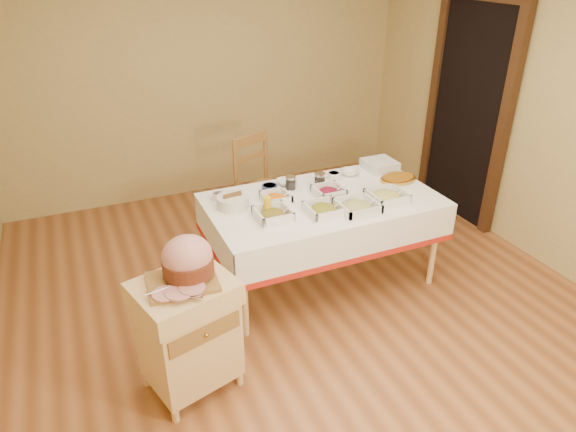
{
  "coord_description": "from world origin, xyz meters",
  "views": [
    {
      "loc": [
        -1.42,
        -2.94,
        2.52
      ],
      "look_at": [
        -0.04,
        0.2,
        0.73
      ],
      "focal_mm": 32.0,
      "sensor_mm": 36.0,
      "label": 1
    }
  ],
  "objects_px": {
    "dining_chair": "(262,188)",
    "brass_platter": "(398,179)",
    "plate_stack": "(380,165)",
    "butcher_cart": "(188,330)",
    "preserve_jar_left": "(291,183)",
    "mustard_bottle": "(267,205)",
    "bread_basket": "(233,202)",
    "dining_table": "(322,217)",
    "ham_on_board": "(187,262)",
    "preserve_jar_right": "(320,181)"
  },
  "relations": [
    {
      "from": "ham_on_board",
      "to": "preserve_jar_right",
      "type": "relative_size",
      "value": 3.53
    },
    {
      "from": "dining_chair",
      "to": "butcher_cart",
      "type": "bearing_deg",
      "value": -124.32
    },
    {
      "from": "dining_chair",
      "to": "ham_on_board",
      "type": "relative_size",
      "value": 2.37
    },
    {
      "from": "dining_chair",
      "to": "brass_platter",
      "type": "bearing_deg",
      "value": -42.1
    },
    {
      "from": "dining_table",
      "to": "ham_on_board",
      "type": "distance_m",
      "value": 1.47
    },
    {
      "from": "dining_chair",
      "to": "bread_basket",
      "type": "distance_m",
      "value": 0.96
    },
    {
      "from": "butcher_cart",
      "to": "bread_basket",
      "type": "height_order",
      "value": "bread_basket"
    },
    {
      "from": "preserve_jar_left",
      "to": "preserve_jar_right",
      "type": "height_order",
      "value": "preserve_jar_right"
    },
    {
      "from": "dining_table",
      "to": "preserve_jar_left",
      "type": "relative_size",
      "value": 16.41
    },
    {
      "from": "mustard_bottle",
      "to": "dining_chair",
      "type": "bearing_deg",
      "value": 71.48
    },
    {
      "from": "dining_chair",
      "to": "bread_basket",
      "type": "xyz_separation_m",
      "value": [
        -0.52,
        -0.75,
        0.29
      ]
    },
    {
      "from": "dining_table",
      "to": "bread_basket",
      "type": "distance_m",
      "value": 0.74
    },
    {
      "from": "dining_chair",
      "to": "brass_platter",
      "type": "height_order",
      "value": "dining_chair"
    },
    {
      "from": "preserve_jar_left",
      "to": "preserve_jar_right",
      "type": "relative_size",
      "value": 0.93
    },
    {
      "from": "preserve_jar_left",
      "to": "dining_table",
      "type": "bearing_deg",
      "value": -60.3
    },
    {
      "from": "preserve_jar_left",
      "to": "mustard_bottle",
      "type": "xyz_separation_m",
      "value": [
        -0.34,
        -0.35,
        0.03
      ]
    },
    {
      "from": "plate_stack",
      "to": "dining_table",
      "type": "bearing_deg",
      "value": -155.01
    },
    {
      "from": "butcher_cart",
      "to": "dining_chair",
      "type": "distance_m",
      "value": 1.99
    },
    {
      "from": "dining_table",
      "to": "bread_basket",
      "type": "height_order",
      "value": "bread_basket"
    },
    {
      "from": "bread_basket",
      "to": "brass_platter",
      "type": "bearing_deg",
      "value": -3.25
    },
    {
      "from": "mustard_bottle",
      "to": "ham_on_board",
      "type": "bearing_deg",
      "value": -139.63
    },
    {
      "from": "ham_on_board",
      "to": "bread_basket",
      "type": "height_order",
      "value": "ham_on_board"
    },
    {
      "from": "butcher_cart",
      "to": "preserve_jar_left",
      "type": "bearing_deg",
      "value": 41.9
    },
    {
      "from": "dining_table",
      "to": "mustard_bottle",
      "type": "xyz_separation_m",
      "value": [
        -0.5,
        -0.07,
        0.24
      ]
    },
    {
      "from": "preserve_jar_right",
      "to": "plate_stack",
      "type": "distance_m",
      "value": 0.68
    },
    {
      "from": "preserve_jar_left",
      "to": "bread_basket",
      "type": "distance_m",
      "value": 0.55
    },
    {
      "from": "dining_chair",
      "to": "plate_stack",
      "type": "distance_m",
      "value": 1.11
    },
    {
      "from": "ham_on_board",
      "to": "brass_platter",
      "type": "bearing_deg",
      "value": 21.13
    },
    {
      "from": "dining_table",
      "to": "plate_stack",
      "type": "bearing_deg",
      "value": 24.99
    },
    {
      "from": "dining_chair",
      "to": "preserve_jar_right",
      "type": "height_order",
      "value": "dining_chair"
    },
    {
      "from": "preserve_jar_left",
      "to": "mustard_bottle",
      "type": "bearing_deg",
      "value": -134.53
    },
    {
      "from": "dining_chair",
      "to": "brass_platter",
      "type": "xyz_separation_m",
      "value": [
        0.92,
        -0.83,
        0.26
      ]
    },
    {
      "from": "ham_on_board",
      "to": "plate_stack",
      "type": "relative_size",
      "value": 1.59
    },
    {
      "from": "preserve_jar_left",
      "to": "plate_stack",
      "type": "bearing_deg",
      "value": 4.65
    },
    {
      "from": "ham_on_board",
      "to": "brass_platter",
      "type": "height_order",
      "value": "ham_on_board"
    },
    {
      "from": "mustard_bottle",
      "to": "brass_platter",
      "type": "relative_size",
      "value": 0.54
    },
    {
      "from": "butcher_cart",
      "to": "mustard_bottle",
      "type": "height_order",
      "value": "mustard_bottle"
    },
    {
      "from": "ham_on_board",
      "to": "preserve_jar_right",
      "type": "height_order",
      "value": "ham_on_board"
    },
    {
      "from": "mustard_bottle",
      "to": "brass_platter",
      "type": "distance_m",
      "value": 1.26
    },
    {
      "from": "preserve_jar_right",
      "to": "plate_stack",
      "type": "relative_size",
      "value": 0.45
    },
    {
      "from": "plate_stack",
      "to": "brass_platter",
      "type": "xyz_separation_m",
      "value": [
        0.0,
        -0.29,
        -0.02
      ]
    },
    {
      "from": "preserve_jar_left",
      "to": "mustard_bottle",
      "type": "distance_m",
      "value": 0.49
    },
    {
      "from": "bread_basket",
      "to": "brass_platter",
      "type": "height_order",
      "value": "bread_basket"
    },
    {
      "from": "ham_on_board",
      "to": "preserve_jar_right",
      "type": "distance_m",
      "value": 1.63
    },
    {
      "from": "dining_chair",
      "to": "preserve_jar_right",
      "type": "xyz_separation_m",
      "value": [
        0.26,
        -0.68,
        0.3
      ]
    },
    {
      "from": "butcher_cart",
      "to": "dining_chair",
      "type": "xyz_separation_m",
      "value": [
        1.12,
        1.64,
        0.07
      ]
    },
    {
      "from": "butcher_cart",
      "to": "preserve_jar_left",
      "type": "height_order",
      "value": "preserve_jar_left"
    },
    {
      "from": "preserve_jar_left",
      "to": "bread_basket",
      "type": "relative_size",
      "value": 0.45
    },
    {
      "from": "brass_platter",
      "to": "bread_basket",
      "type": "bearing_deg",
      "value": 176.75
    },
    {
      "from": "preserve_jar_left",
      "to": "ham_on_board",
      "type": "bearing_deg",
      "value": -137.95
    }
  ]
}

